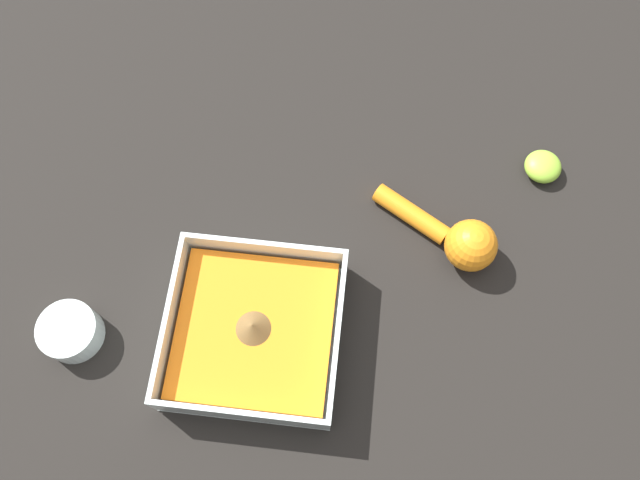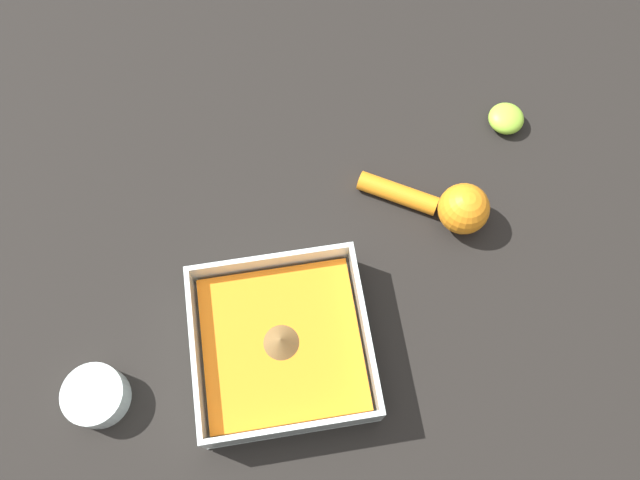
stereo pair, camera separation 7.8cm
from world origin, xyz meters
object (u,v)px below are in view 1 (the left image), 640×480
square_dish (255,332)px  spice_bowl (71,332)px  lemon_half (543,167)px  lemon_squeezer (459,239)px

square_dish → spice_bowl: bearing=6.3°
square_dish → lemon_half: bearing=-142.5°
square_dish → lemon_half: size_ratio=4.14×
square_dish → spice_bowl: size_ratio=2.84×
spice_bowl → square_dish: bearing=-173.7°
square_dish → spice_bowl: 0.22m
spice_bowl → lemon_squeezer: bearing=-159.8°
lemon_squeezer → lemon_half: 0.17m
lemon_squeezer → spice_bowl: bearing=-129.1°
square_dish → lemon_squeezer: (-0.24, -0.14, 0.01)m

